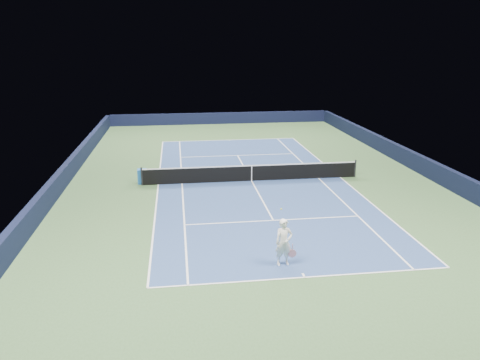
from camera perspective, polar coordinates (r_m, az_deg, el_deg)
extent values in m
plane|color=#385930|center=(27.83, 1.42, -0.11)|extent=(40.00, 40.00, 0.00)
cube|color=black|center=(46.91, -2.45, 7.53)|extent=(22.00, 0.35, 1.10)
cube|color=black|center=(31.24, 21.44, 1.64)|extent=(0.35, 40.00, 1.10)
cube|color=#111633|center=(28.11, -20.92, 0.10)|extent=(0.35, 40.00, 1.10)
cube|color=navy|center=(27.83, 1.42, -0.11)|extent=(10.97, 23.77, 0.01)
cube|color=white|center=(39.25, -1.34, 4.91)|extent=(10.97, 0.08, 0.00)
cube|color=white|center=(17.06, 7.90, -11.67)|extent=(10.97, 0.08, 0.00)
cube|color=white|center=(29.18, 12.12, 0.33)|extent=(0.08, 23.77, 0.00)
cube|color=white|center=(27.52, -9.93, -0.54)|extent=(0.08, 23.77, 0.00)
cube|color=white|center=(28.75, 9.54, 0.23)|extent=(0.08, 23.77, 0.00)
cube|color=white|center=(27.50, -7.08, -0.43)|extent=(0.08, 23.77, 0.00)
cube|color=white|center=(33.94, -0.30, 3.02)|extent=(8.23, 0.08, 0.00)
cube|color=white|center=(21.88, 4.09, -4.93)|extent=(8.23, 0.08, 0.00)
cube|color=white|center=(27.83, 1.42, -0.10)|extent=(0.08, 12.80, 0.00)
cube|color=white|center=(39.10, -1.32, 4.86)|extent=(0.08, 0.30, 0.00)
cube|color=white|center=(17.18, 7.76, -11.44)|extent=(0.08, 0.30, 0.00)
cylinder|color=black|center=(27.43, -11.89, 0.43)|extent=(0.10, 0.10, 1.07)
cylinder|color=black|center=(29.36, 13.86, 1.38)|extent=(0.10, 0.10, 1.07)
cube|color=black|center=(27.70, 1.43, 0.79)|extent=(12.80, 0.03, 0.91)
cube|color=white|center=(27.57, 1.43, 1.76)|extent=(12.80, 0.04, 0.06)
cube|color=white|center=(27.70, 1.43, 0.79)|extent=(0.05, 0.04, 0.91)
cube|color=#1D5CAF|center=(27.82, -11.83, 0.44)|extent=(0.54, 0.49, 0.86)
cube|color=white|center=(27.79, -11.24, 0.50)|extent=(0.03, 0.38, 0.38)
imported|color=white|center=(17.47, 5.36, -7.57)|extent=(0.70, 0.50, 1.80)
cylinder|color=pink|center=(17.58, 6.41, -8.18)|extent=(0.03, 0.03, 0.30)
cylinder|color=black|center=(17.68, 6.38, -8.89)|extent=(0.30, 0.02, 0.30)
cylinder|color=pink|center=(17.68, 6.38, -8.89)|extent=(0.32, 0.03, 0.32)
sphere|color=yellow|center=(18.03, 5.04, -3.55)|extent=(0.07, 0.07, 0.07)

